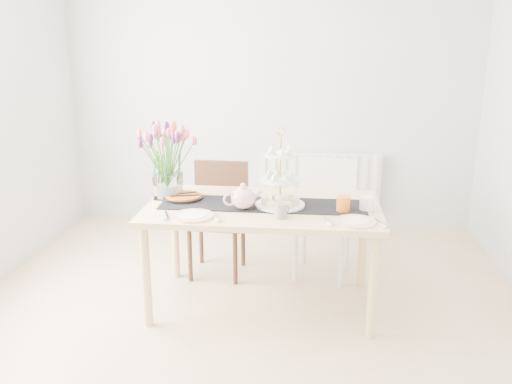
# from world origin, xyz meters

# --- Properties ---
(room_shell) EXTENTS (4.50, 4.50, 4.50)m
(room_shell) POSITION_xyz_m (0.00, 0.00, 1.30)
(room_shell) COLOR tan
(room_shell) RESTS_ON ground
(radiator) EXTENTS (1.20, 0.08, 0.60)m
(radiator) POSITION_xyz_m (0.50, 2.19, 0.45)
(radiator) COLOR white
(radiator) RESTS_ON room_shell
(dining_table) EXTENTS (1.60, 0.90, 0.75)m
(dining_table) POSITION_xyz_m (0.09, 0.46, 0.67)
(dining_table) COLOR tan
(dining_table) RESTS_ON ground
(chair_brown) EXTENTS (0.46, 0.46, 0.89)m
(chair_brown) POSITION_xyz_m (-0.32, 1.04, 0.52)
(chair_brown) COLOR #372014
(chair_brown) RESTS_ON ground
(chair_white) EXTENTS (0.53, 0.53, 0.92)m
(chair_white) POSITION_xyz_m (0.54, 1.10, 0.54)
(chair_white) COLOR white
(chair_white) RESTS_ON ground
(table_runner) EXTENTS (1.40, 0.35, 0.01)m
(table_runner) POSITION_xyz_m (0.09, 0.46, 0.75)
(table_runner) COLOR black
(table_runner) RESTS_ON dining_table
(tulip_vase) EXTENTS (0.64, 0.64, 0.55)m
(tulip_vase) POSITION_xyz_m (-0.60, 0.58, 1.10)
(tulip_vase) COLOR silver
(tulip_vase) RESTS_ON dining_table
(cake_stand) EXTENTS (0.34, 0.34, 0.49)m
(cake_stand) POSITION_xyz_m (0.21, 0.44, 0.89)
(cake_stand) COLOR gold
(cake_stand) RESTS_ON dining_table
(teapot) EXTENTS (0.32, 0.30, 0.17)m
(teapot) POSITION_xyz_m (-0.03, 0.35, 0.83)
(teapot) COLOR silver
(teapot) RESTS_ON dining_table
(cream_jug) EXTENTS (0.12, 0.12, 0.10)m
(cream_jug) POSITION_xyz_m (0.79, 0.42, 0.80)
(cream_jug) COLOR white
(cream_jug) RESTS_ON dining_table
(tart_tin) EXTENTS (0.28, 0.28, 0.03)m
(tart_tin) POSITION_xyz_m (-0.48, 0.54, 0.77)
(tart_tin) COLOR black
(tart_tin) RESTS_ON dining_table
(mug_grey) EXTENTS (0.11, 0.11, 0.10)m
(mug_grey) POSITION_xyz_m (0.23, 0.21, 0.80)
(mug_grey) COLOR gray
(mug_grey) RESTS_ON dining_table
(mug_white) EXTENTS (0.09, 0.09, 0.09)m
(mug_white) POSITION_xyz_m (0.22, 0.41, 0.80)
(mug_white) COLOR white
(mug_white) RESTS_ON dining_table
(mug_orange) EXTENTS (0.13, 0.13, 0.11)m
(mug_orange) POSITION_xyz_m (0.63, 0.38, 0.80)
(mug_orange) COLOR orange
(mug_orange) RESTS_ON dining_table
(plate_left) EXTENTS (0.35, 0.35, 0.01)m
(plate_left) POSITION_xyz_m (-0.33, 0.17, 0.76)
(plate_left) COLOR silver
(plate_left) RESTS_ON dining_table
(plate_right) EXTENTS (0.33, 0.33, 0.01)m
(plate_right) POSITION_xyz_m (0.70, 0.17, 0.76)
(plate_right) COLOR white
(plate_right) RESTS_ON dining_table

